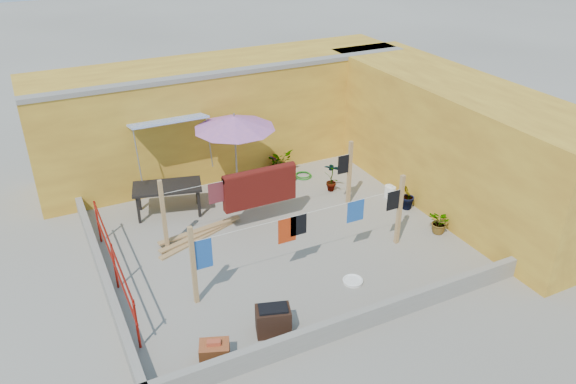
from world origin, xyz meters
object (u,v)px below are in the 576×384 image
Objects in this scene: water_jug_a at (391,193)px; green_hose at (303,175)px; water_jug_b at (389,191)px; plant_back_a at (280,162)px; white_basin at (353,281)px; brazier at (273,320)px; brick_stack at (215,352)px; patio_umbrella at (234,123)px; outdoor_table at (167,188)px.

water_jug_a is 2.74m from green_hose.
water_jug_b is (-0.00, 0.11, -0.00)m from water_jug_a.
water_jug_b is 3.34m from plant_back_a.
white_basin is 4.07m from water_jug_a.
brazier reaches higher than water_jug_a.
plant_back_a is (4.33, 6.33, 0.20)m from brick_stack.
plant_back_a reaches higher than brazier.
green_hose is (1.43, 5.03, -0.00)m from white_basin.
patio_umbrella is at bearing 156.24° from water_jug_a.
water_jug_a is 0.72× the size of green_hose.
water_jug_a is (2.98, 2.77, 0.13)m from white_basin.
brick_stack is 7.38m from water_jug_a.
water_jug_a is (5.69, -1.90, -0.56)m from outdoor_table.
outdoor_table is (-1.84, 0.20, -1.54)m from patio_umbrella.
water_jug_b is at bearing 90.00° from water_jug_a.
patio_umbrella is 5.63m from brazier.
outdoor_table is 5.44m from white_basin.
brick_stack is 1.69× the size of water_jug_b.
outdoor_table is 4.94× the size of water_jug_a.
water_jug_a reaches higher than water_jug_b.
patio_umbrella is at bearing 75.48° from brazier.
outdoor_table is 4.23× the size of white_basin.
green_hose is at bearing 50.37° from brick_stack.
plant_back_a is at bearing 55.65° from brick_stack.
white_basin is at bearing 13.98° from brick_stack.
outdoor_table is 5.03× the size of water_jug_b.
white_basin is 5.56m from plant_back_a.
patio_umbrella is 3.47× the size of brazier.
white_basin is 1.19× the size of water_jug_b.
brick_stack is 7.65m from green_hose.
patio_umbrella is 6.27m from brick_stack.
brick_stack reaches higher than white_basin.
patio_umbrella is 4.66m from water_jug_b.
water_jug_b is (6.42, 3.74, -0.03)m from brick_stack.
water_jug_b is at bearing -17.44° from outdoor_table.
patio_umbrella is 5.84× the size of white_basin.
outdoor_table is 2.38× the size of plant_back_a.
brazier is 2.01× the size of water_jug_b.
green_hose is at bearing 57.43° from brazier.
brazier is at bearing 9.98° from brick_stack.
green_hose is (4.88, 5.89, -0.16)m from brick_stack.
brick_stack is at bearing -129.63° from green_hose.
plant_back_a reaches higher than white_basin.
brazier is (1.26, 0.22, 0.09)m from brick_stack.
brazier is 6.73m from green_hose.
plant_back_a is (3.07, 6.11, 0.11)m from brazier.
white_basin is at bearing -79.01° from patio_umbrella.
outdoor_table reaches higher than brazier.
white_basin is 4.15m from water_jug_b.
brick_stack is 7.67m from plant_back_a.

